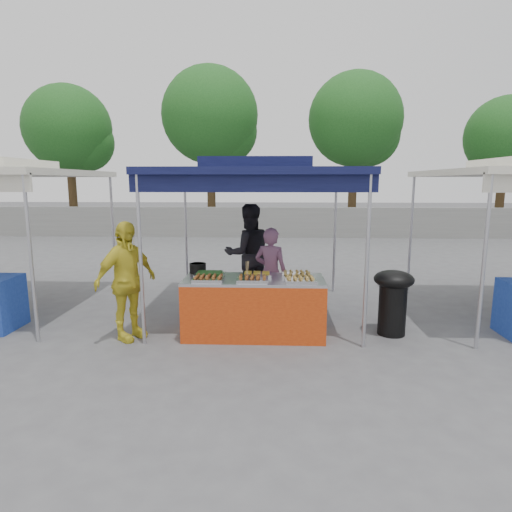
{
  "coord_description": "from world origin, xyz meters",
  "views": [
    {
      "loc": [
        0.27,
        -6.05,
        2.21
      ],
      "look_at": [
        0.0,
        0.6,
        1.05
      ],
      "focal_mm": 30.0,
      "sensor_mm": 36.0,
      "label": 1
    }
  ],
  "objects_px": {
    "vendor_woman": "(271,273)",
    "vendor_table": "(254,307)",
    "cooking_pot": "(198,268)",
    "customer_person": "(126,281)",
    "wok_burner": "(393,297)",
    "helper_man": "(249,254)"
  },
  "relations": [
    {
      "from": "vendor_woman",
      "to": "vendor_table",
      "type": "bearing_deg",
      "value": 94.48
    },
    {
      "from": "cooking_pot",
      "to": "customer_person",
      "type": "distance_m",
      "value": 1.07
    },
    {
      "from": "vendor_table",
      "to": "vendor_woman",
      "type": "xyz_separation_m",
      "value": [
        0.23,
        0.86,
        0.32
      ]
    },
    {
      "from": "vendor_table",
      "to": "wok_burner",
      "type": "relative_size",
      "value": 2.08
    },
    {
      "from": "helper_man",
      "to": "cooking_pot",
      "type": "bearing_deg",
      "value": 46.5
    },
    {
      "from": "customer_person",
      "to": "helper_man",
      "type": "bearing_deg",
      "value": -5.43
    },
    {
      "from": "cooking_pot",
      "to": "customer_person",
      "type": "xyz_separation_m",
      "value": [
        -0.91,
        -0.55,
        -0.08
      ]
    },
    {
      "from": "wok_burner",
      "to": "vendor_table",
      "type": "bearing_deg",
      "value": -178.15
    },
    {
      "from": "vendor_woman",
      "to": "helper_man",
      "type": "bearing_deg",
      "value": -44.64
    },
    {
      "from": "vendor_woman",
      "to": "helper_man",
      "type": "height_order",
      "value": "helper_man"
    },
    {
      "from": "vendor_table",
      "to": "helper_man",
      "type": "xyz_separation_m",
      "value": [
        -0.18,
        1.72,
        0.48
      ]
    },
    {
      "from": "vendor_table",
      "to": "wok_burner",
      "type": "height_order",
      "value": "wok_burner"
    },
    {
      "from": "vendor_table",
      "to": "cooking_pot",
      "type": "height_order",
      "value": "cooking_pot"
    },
    {
      "from": "vendor_table",
      "to": "wok_burner",
      "type": "bearing_deg",
      "value": 3.42
    },
    {
      "from": "wok_burner",
      "to": "cooking_pot",
      "type": "bearing_deg",
      "value": 174.17
    },
    {
      "from": "cooking_pot",
      "to": "vendor_woman",
      "type": "bearing_deg",
      "value": 25.44
    },
    {
      "from": "helper_man",
      "to": "vendor_table",
      "type": "bearing_deg",
      "value": 78.9
    },
    {
      "from": "cooking_pot",
      "to": "wok_burner",
      "type": "relative_size",
      "value": 0.26
    },
    {
      "from": "customer_person",
      "to": "cooking_pot",
      "type": "bearing_deg",
      "value": -24.78
    },
    {
      "from": "vendor_woman",
      "to": "helper_man",
      "type": "xyz_separation_m",
      "value": [
        -0.41,
        0.86,
        0.17
      ]
    },
    {
      "from": "vendor_table",
      "to": "customer_person",
      "type": "relative_size",
      "value": 1.19
    },
    {
      "from": "cooking_pot",
      "to": "helper_man",
      "type": "xyz_separation_m",
      "value": [
        0.69,
        1.38,
        -0.01
      ]
    }
  ]
}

